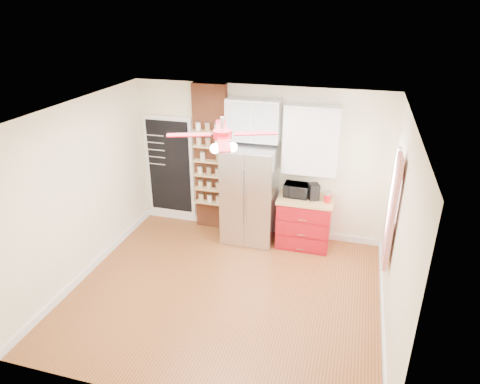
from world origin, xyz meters
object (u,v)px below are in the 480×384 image
(toaster_oven, at_px, (296,190))
(coffee_maker, at_px, (314,192))
(red_cabinet, at_px, (304,222))
(ceiling_fan, at_px, (222,135))
(pantry_jar_oats, at_px, (203,156))
(canister_left, at_px, (327,199))
(fridge, at_px, (250,194))

(toaster_oven, xyz_separation_m, coffee_maker, (0.30, -0.04, 0.02))
(red_cabinet, distance_m, ceiling_fan, 2.75)
(ceiling_fan, height_order, pantry_jar_oats, ceiling_fan)
(red_cabinet, xyz_separation_m, ceiling_fan, (-0.92, -1.68, 1.97))
(ceiling_fan, xyz_separation_m, coffee_maker, (1.04, 1.68, -1.39))
(ceiling_fan, height_order, canister_left, ceiling_fan)
(red_cabinet, height_order, ceiling_fan, ceiling_fan)
(ceiling_fan, xyz_separation_m, pantry_jar_oats, (-0.95, 1.77, -0.98))
(red_cabinet, relative_size, toaster_oven, 2.26)
(ceiling_fan, bearing_deg, fridge, 91.76)
(toaster_oven, bearing_deg, coffee_maker, -4.88)
(toaster_oven, distance_m, pantry_jar_oats, 1.75)
(pantry_jar_oats, bearing_deg, toaster_oven, -1.66)
(fridge, distance_m, red_cabinet, 1.06)
(pantry_jar_oats, bearing_deg, coffee_maker, -2.49)
(toaster_oven, bearing_deg, red_cabinet, -9.42)
(canister_left, bearing_deg, coffee_maker, 163.70)
(red_cabinet, distance_m, toaster_oven, 0.59)
(ceiling_fan, bearing_deg, red_cabinet, 61.29)
(toaster_oven, bearing_deg, ceiling_fan, -111.11)
(canister_left, bearing_deg, pantry_jar_oats, 176.01)
(ceiling_fan, distance_m, toaster_oven, 2.34)
(fridge, xyz_separation_m, toaster_oven, (0.80, 0.09, 0.14))
(fridge, xyz_separation_m, red_cabinet, (0.97, 0.05, -0.42))
(canister_left, bearing_deg, red_cabinet, 168.91)
(red_cabinet, bearing_deg, coffee_maker, -0.56)
(ceiling_fan, distance_m, canister_left, 2.52)
(red_cabinet, bearing_deg, toaster_oven, 168.21)
(red_cabinet, height_order, pantry_jar_oats, pantry_jar_oats)
(canister_left, distance_m, pantry_jar_oats, 2.28)
(red_cabinet, bearing_deg, canister_left, -11.09)
(canister_left, bearing_deg, ceiling_fan, -128.39)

